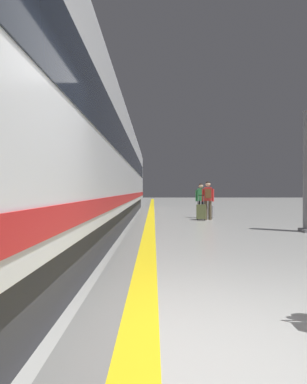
{
  "coord_description": "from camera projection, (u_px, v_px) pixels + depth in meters",
  "views": [
    {
      "loc": [
        -0.56,
        -3.09,
        1.24
      ],
      "look_at": [
        -0.54,
        5.32,
        1.2
      ],
      "focal_mm": 34.74,
      "sensor_mm": 36.0,
      "label": 1
    }
  ],
  "objects": [
    {
      "name": "suitcase_near",
      "position": [
        208.0,
        211.0,
        16.43
      ],
      "size": [
        0.43,
        0.32,
        0.97
      ],
      "color": "#9E9EA3",
      "rests_on": "ground"
    },
    {
      "name": "high_speed_train",
      "position": [
        71.0,
        144.0,
        10.22
      ],
      "size": [
        2.94,
        36.37,
        4.97
      ],
      "color": "#38383D",
      "rests_on": "ground"
    },
    {
      "name": "tactile_edge_band",
      "position": [
        139.0,
        225.0,
        13.1
      ],
      "size": [
        0.63,
        80.0,
        0.01
      ],
      "primitive_type": "cube",
      "color": "slate",
      "rests_on": "ground"
    },
    {
      "name": "suitcase_mid",
      "position": [
        200.0,
        212.0,
        15.28
      ],
      "size": [
        0.42,
        0.31,
        1.05
      ],
      "color": "#596038",
      "rests_on": "ground"
    },
    {
      "name": "safety_line_strip",
      "position": [
        149.0,
        225.0,
        13.1
      ],
      "size": [
        0.36,
        80.0,
        0.01
      ],
      "primitive_type": "cube",
      "color": "yellow",
      "rests_on": "ground"
    },
    {
      "name": "passenger_mid",
      "position": [
        207.0,
        197.0,
        15.55
      ],
      "size": [
        0.5,
        0.34,
        1.62
      ],
      "color": "brown",
      "rests_on": "ground"
    },
    {
      "name": "ground_plane",
      "position": [
        219.0,
        339.0,
        3.1
      ],
      "size": [
        120.0,
        120.0,
        0.0
      ],
      "primitive_type": "plane",
      "color": "#B7B7B2"
    },
    {
      "name": "passenger_near",
      "position": [
        200.0,
        198.0,
        16.65
      ],
      "size": [
        0.48,
        0.24,
        1.55
      ],
      "color": "black",
      "rests_on": "ground"
    }
  ]
}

